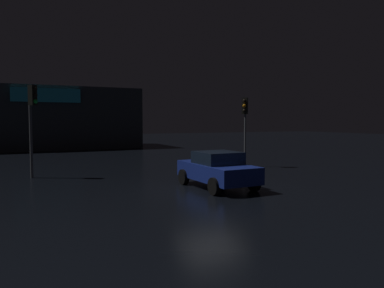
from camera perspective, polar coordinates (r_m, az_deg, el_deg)
ground_plane at (r=14.60m, az=2.97°, el=-6.98°), size 120.00×120.00×0.00m
store_building at (r=38.79m, az=-22.03°, el=3.70°), size 17.54×8.43×5.83m
traffic_signal_opposite at (r=21.48m, az=8.20°, el=4.66°), size 0.42×0.42×4.02m
traffic_signal_cross_left at (r=18.67m, az=-23.54°, el=4.82°), size 0.42×0.42×4.34m
car_near at (r=14.80m, az=3.94°, el=-3.92°), size 2.05×3.88×1.46m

